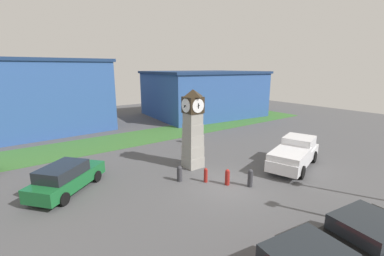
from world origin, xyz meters
name	(u,v)px	position (x,y,z in m)	size (l,w,h in m)	color
ground_plane	(227,186)	(0.00, 0.00, 0.00)	(67.25, 67.25, 0.00)	#4C4C4F
clock_tower	(193,129)	(0.21, 3.46, 2.57)	(1.40, 1.41, 5.14)	gray
bollard_near_tower	(180,173)	(-1.73, 2.13, 0.47)	(0.30, 0.30, 0.93)	#333338
bollard_mid_row	(206,175)	(-0.59, 1.13, 0.43)	(0.22, 0.22, 0.86)	maroon
bollard_far_row	(227,177)	(0.17, 0.13, 0.47)	(0.26, 0.26, 0.93)	maroon
bollard_end_row	(250,178)	(1.03, -0.78, 0.52)	(0.28, 0.28, 1.02)	#333338
car_by_building	(370,234)	(0.45, -6.78, 0.73)	(4.13, 2.47, 1.41)	black
car_far_lot	(66,178)	(-7.27, 4.60, 0.79)	(4.44, 4.14, 1.55)	#19602D
pickup_truck	(294,153)	(5.67, -0.48, 0.93)	(5.88, 3.50, 1.85)	silver
pedestrian_near_bench	(194,134)	(3.49, 7.71, 0.89)	(0.45, 0.33, 1.56)	#3F3F47
warehouse_blue_far	(25,97)	(-7.68, 20.48, 3.66)	(15.73, 9.26, 7.30)	#2D5193
storefront_low_left	(203,93)	(12.80, 18.23, 2.99)	(15.14, 12.82, 5.96)	#2D5193
grass_verge_far	(160,134)	(2.68, 12.33, 0.02)	(40.35, 4.89, 0.04)	#386B2D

